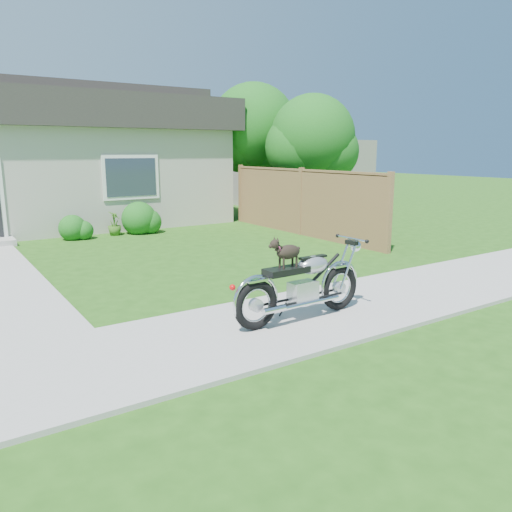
{
  "coord_description": "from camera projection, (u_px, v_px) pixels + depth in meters",
  "views": [
    {
      "loc": [
        -2.59,
        -5.36,
        2.37
      ],
      "look_at": [
        1.62,
        1.0,
        0.75
      ],
      "focal_mm": 35.0,
      "sensor_mm": 36.0,
      "label": 1
    }
  ],
  "objects": [
    {
      "name": "ground",
      "position": [
        193.0,
        343.0,
        6.27
      ],
      "size": [
        80.0,
        80.0,
        0.0
      ],
      "primitive_type": "plane",
      "color": "#235114",
      "rests_on": "ground"
    },
    {
      "name": "sidewalk",
      "position": [
        193.0,
        341.0,
        6.26
      ],
      "size": [
        24.0,
        2.2,
        0.04
      ],
      "primitive_type": "cube",
      "color": "#9E9B93",
      "rests_on": "ground"
    },
    {
      "name": "walkway",
      "position": [
        5.0,
        276.0,
        9.53
      ],
      "size": [
        1.2,
        8.0,
        0.03
      ],
      "primitive_type": "cube",
      "color": "#9E9B93",
      "rests_on": "ground"
    },
    {
      "name": "house",
      "position": [
        19.0,
        157.0,
        15.6
      ],
      "size": [
        12.6,
        7.03,
        4.5
      ],
      "color": "beige",
      "rests_on": "ground"
    },
    {
      "name": "fence",
      "position": [
        301.0,
        202.0,
        14.16
      ],
      "size": [
        0.12,
        6.62,
        1.9
      ],
      "color": "olive",
      "rests_on": "ground"
    },
    {
      "name": "tree_near",
      "position": [
        317.0,
        141.0,
        16.0
      ],
      "size": [
        2.74,
        2.7,
        4.15
      ],
      "color": "#3D2B1C",
      "rests_on": "ground"
    },
    {
      "name": "tree_far",
      "position": [
        257.0,
        132.0,
        17.71
      ],
      "size": [
        3.08,
        3.08,
        4.72
      ],
      "color": "#3D2B1C",
      "rests_on": "ground"
    },
    {
      "name": "potted_plant_right",
      "position": [
        114.0,
        224.0,
        14.14
      ],
      "size": [
        0.49,
        0.49,
        0.68
      ],
      "primitive_type": "imported",
      "rotation": [
        0.0,
        0.0,
        1.18
      ],
      "color": "#37651C",
      "rests_on": "ground"
    },
    {
      "name": "motorcycle_with_dog",
      "position": [
        303.0,
        283.0,
        6.95
      ],
      "size": [
        2.22,
        0.6,
        1.18
      ],
      "rotation": [
        0.0,
        0.0,
        0.02
      ],
      "color": "black",
      "rests_on": "sidewalk"
    }
  ]
}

